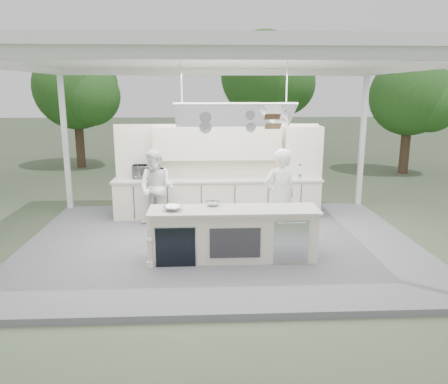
{
  "coord_description": "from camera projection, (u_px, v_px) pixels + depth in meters",
  "views": [
    {
      "loc": [
        -0.35,
        -8.54,
        3.17
      ],
      "look_at": [
        0.08,
        0.4,
        1.08
      ],
      "focal_mm": 35.0,
      "sensor_mm": 36.0,
      "label": 1
    }
  ],
  "objects": [
    {
      "name": "toaster_oven",
      "position": [
        146.0,
        171.0,
        10.7
      ],
      "size": [
        0.62,
        0.44,
        0.33
      ],
      "primitive_type": "imported",
      "rotation": [
        0.0,
        0.0,
        -0.05
      ],
      "color": "silver",
      "rests_on": "back_counter"
    },
    {
      "name": "head_chef",
      "position": [
        280.0,
        196.0,
        8.77
      ],
      "size": [
        0.82,
        0.66,
        1.94
      ],
      "primitive_type": "imported",
      "rotation": [
        0.0,
        0.0,
        3.45
      ],
      "color": "white",
      "rests_on": "stage_deck"
    },
    {
      "name": "tree_cluster",
      "position": [
        207.0,
        87.0,
        17.79
      ],
      "size": [
        19.55,
        9.4,
        5.85
      ],
      "color": "#4A3825",
      "rests_on": "ground"
    },
    {
      "name": "back_wall_unit",
      "position": [
        235.0,
        157.0,
        10.76
      ],
      "size": [
        5.05,
        0.48,
        2.25
      ],
      "color": "beige",
      "rests_on": "stage_deck"
    },
    {
      "name": "ground",
      "position": [
        221.0,
        247.0,
        9.04
      ],
      "size": [
        90.0,
        90.0,
        0.0
      ],
      "primitive_type": "plane",
      "color": "#445138",
      "rests_on": "ground"
    },
    {
      "name": "tent",
      "position": [
        221.0,
        61.0,
        8.18
      ],
      "size": [
        8.2,
        6.2,
        3.86
      ],
      "color": "white",
      "rests_on": "ground"
    },
    {
      "name": "stage_deck",
      "position": [
        221.0,
        244.0,
        9.03
      ],
      "size": [
        8.0,
        6.0,
        0.12
      ],
      "primitive_type": "cube",
      "color": "slate",
      "rests_on": "ground"
    },
    {
      "name": "demo_island",
      "position": [
        233.0,
        234.0,
        8.03
      ],
      "size": [
        3.1,
        0.79,
        0.95
      ],
      "color": "beige",
      "rests_on": "stage_deck"
    },
    {
      "name": "sous_chef",
      "position": [
        157.0,
        188.0,
        9.91
      ],
      "size": [
        1.04,
        0.93,
        1.77
      ],
      "primitive_type": "imported",
      "rotation": [
        0.0,
        0.0,
        -0.36
      ],
      "color": "white",
      "rests_on": "stage_deck"
    },
    {
      "name": "bowl_small",
      "position": [
        213.0,
        203.0,
        8.15
      ],
      "size": [
        0.3,
        0.3,
        0.08
      ],
      "primitive_type": "imported",
      "rotation": [
        0.0,
        0.0,
        -0.19
      ],
      "color": "silver",
      "rests_on": "demo_island"
    },
    {
      "name": "back_counter",
      "position": [
        218.0,
        197.0,
        10.75
      ],
      "size": [
        5.08,
        0.72,
        0.95
      ],
      "color": "beige",
      "rests_on": "stage_deck"
    },
    {
      "name": "bowl_large",
      "position": [
        173.0,
        208.0,
        7.82
      ],
      "size": [
        0.45,
        0.45,
        0.08
      ],
      "primitive_type": "imported",
      "rotation": [
        0.0,
        0.0,
        -0.41
      ],
      "color": "#B9BBC0",
      "rests_on": "demo_island"
    }
  ]
}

